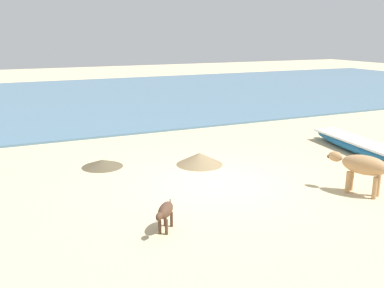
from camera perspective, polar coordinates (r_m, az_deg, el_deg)
ground at (r=10.94m, az=3.44°, el=-5.32°), size 80.00×80.00×0.00m
sea_water at (r=25.87m, az=-13.61°, el=6.01°), size 60.00×20.00×0.08m
fishing_boat_3 at (r=14.61m, az=21.55°, el=-0.31°), size 1.34×4.58×0.60m
cow_adult_tan at (r=10.81m, az=21.75°, el=-2.76°), size 0.90×1.41×0.96m
calf_near_dark at (r=8.32m, az=-3.60°, el=-9.00°), size 0.64×0.75×0.55m
debris_pile_0 at (r=12.52m, az=-11.88°, el=-2.52°), size 1.26×1.26×0.21m
debris_pile_1 at (r=12.45m, az=1.00°, el=-1.96°), size 1.68×1.68×0.35m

